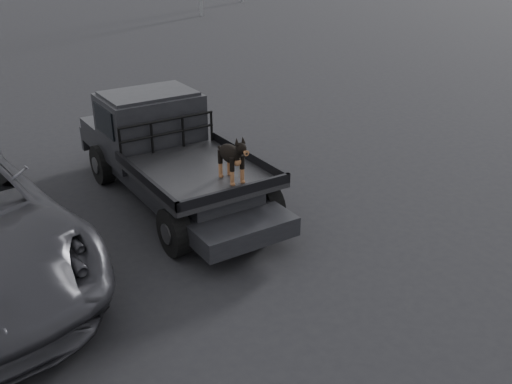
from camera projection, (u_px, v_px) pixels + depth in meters
ground at (274, 247)px, 8.87m from camera, size 120.00×120.00×0.00m
flatbed_ute at (175, 177)px, 10.21m from camera, size 2.00×5.40×0.92m
ute_cab at (150, 115)px, 10.55m from camera, size 1.72×1.30×0.88m
headache_rack at (168, 135)px, 10.05m from camera, size 1.80×0.08×0.55m
dog at (231, 158)px, 8.80m from camera, size 0.32×0.60×0.74m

